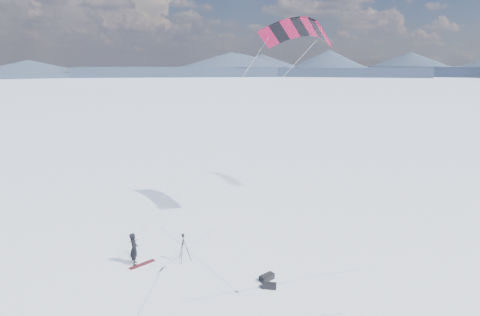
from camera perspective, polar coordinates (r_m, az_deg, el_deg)
name	(u,v)px	position (r m, az deg, el deg)	size (l,w,h in m)	color
ground	(177,282)	(21.05, -9.01, -16.98)	(1800.00, 1800.00, 0.00)	white
horizon_hills	(174,217)	(19.55, -9.38, -8.26)	(704.47, 706.88, 8.53)	#1E2839
snow_tracks	(149,291)	(20.54, -12.85, -18.00)	(13.93, 10.25, 0.01)	#B0BDE0
snowkiter	(135,264)	(23.09, -14.71, -14.38)	(0.65, 0.43, 1.79)	black
snowboard	(142,264)	(22.92, -13.74, -14.48)	(1.48, 0.28, 0.04)	maroon
tripod	(183,244)	(22.40, -8.08, -12.02)	(0.69, 0.73, 1.60)	black
gear_bag_a	(267,277)	(20.93, 3.84, -16.56)	(0.85, 0.58, 0.35)	black
gear_bag_b	(269,285)	(20.30, 4.17, -17.64)	(0.76, 0.66, 0.31)	black
power_kite	(297,32)	(26.70, 8.07, 17.34)	(12.43, 5.77, 12.02)	#AB0F38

